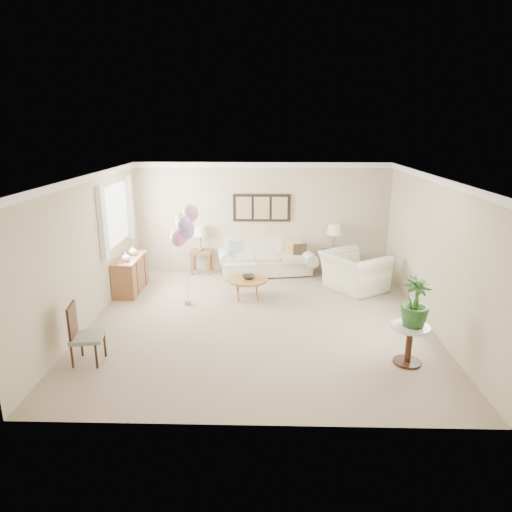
{
  "coord_description": "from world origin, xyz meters",
  "views": [
    {
      "loc": [
        0.15,
        -7.62,
        3.4
      ],
      "look_at": [
        -0.07,
        0.6,
        1.05
      ],
      "focal_mm": 32.0,
      "sensor_mm": 36.0,
      "label": 1
    }
  ],
  "objects_px": {
    "accent_chair": "(82,333)",
    "armchair": "(354,271)",
    "balloon_cluster": "(185,226)",
    "sofa": "(267,260)",
    "coffee_table": "(248,280)"
  },
  "relations": [
    {
      "from": "armchair",
      "to": "accent_chair",
      "type": "relative_size",
      "value": 1.34
    },
    {
      "from": "sofa",
      "to": "armchair",
      "type": "relative_size",
      "value": 1.97
    },
    {
      "from": "accent_chair",
      "to": "balloon_cluster",
      "type": "bearing_deg",
      "value": 62.85
    },
    {
      "from": "accent_chair",
      "to": "balloon_cluster",
      "type": "xyz_separation_m",
      "value": [
        1.16,
        2.26,
        1.13
      ]
    },
    {
      "from": "coffee_table",
      "to": "balloon_cluster",
      "type": "xyz_separation_m",
      "value": [
        -1.15,
        -0.45,
        1.22
      ]
    },
    {
      "from": "coffee_table",
      "to": "armchair",
      "type": "relative_size",
      "value": 0.67
    },
    {
      "from": "sofa",
      "to": "coffee_table",
      "type": "height_order",
      "value": "sofa"
    },
    {
      "from": "coffee_table",
      "to": "sofa",
      "type": "bearing_deg",
      "value": 76.98
    },
    {
      "from": "coffee_table",
      "to": "balloon_cluster",
      "type": "distance_m",
      "value": 1.74
    },
    {
      "from": "sofa",
      "to": "armchair",
      "type": "distance_m",
      "value": 2.16
    },
    {
      "from": "armchair",
      "to": "accent_chair",
      "type": "height_order",
      "value": "accent_chair"
    },
    {
      "from": "sofa",
      "to": "balloon_cluster",
      "type": "relative_size",
      "value": 1.2
    },
    {
      "from": "accent_chair",
      "to": "armchair",
      "type": "bearing_deg",
      "value": 35.79
    },
    {
      "from": "sofa",
      "to": "coffee_table",
      "type": "relative_size",
      "value": 2.92
    },
    {
      "from": "sofa",
      "to": "coffee_table",
      "type": "bearing_deg",
      "value": -103.02
    }
  ]
}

